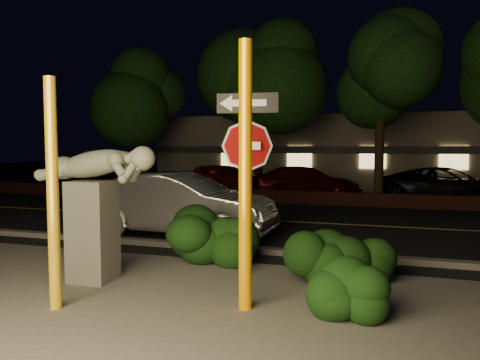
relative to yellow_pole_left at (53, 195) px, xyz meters
name	(u,v)px	position (x,y,z in m)	size (l,w,h in m)	color
ground	(302,209)	(1.31, 11.17, -1.55)	(90.00, 90.00, 0.00)	black
patio	(149,316)	(1.31, 0.17, -1.54)	(14.00, 6.00, 0.02)	#4C4944
road	(284,222)	(1.31, 8.17, -1.55)	(80.00, 8.00, 0.01)	black
lane_marking	(284,221)	(1.31, 8.17, -1.54)	(80.00, 0.12, 0.01)	#B4AA48
curb	(241,249)	(1.31, 4.07, -1.49)	(80.00, 0.25, 0.12)	#4C4944
brick_wall	(309,198)	(1.31, 12.47, -1.30)	(40.00, 0.35, 0.50)	#411C15
parking_lot	(328,191)	(1.31, 18.17, -1.55)	(40.00, 12.00, 0.01)	black
building	(344,149)	(1.31, 26.16, 0.45)	(22.00, 10.20, 4.00)	slate
tree_far_a	(142,78)	(-6.69, 14.17, 3.79)	(4.60, 4.60, 7.43)	black
tree_far_b	(259,56)	(-1.19, 14.37, 4.50)	(5.20, 5.20, 8.41)	black
tree_far_c	(381,56)	(3.81, 13.97, 4.11)	(4.80, 4.80, 7.84)	black
yellow_pole_left	(53,195)	(0.00, 0.00, 0.00)	(0.16, 0.16, 3.11)	gold
yellow_pole_right	(245,178)	(2.43, 0.77, 0.23)	(0.18, 0.18, 3.58)	#FFA100
signpost	(247,146)	(1.94, 2.46, 0.64)	(1.04, 0.17, 3.09)	black
sculpture	(94,199)	(-0.28, 1.30, -0.20)	(2.06, 0.68, 2.20)	#4C4944
hedge_center	(216,234)	(1.18, 2.95, -0.98)	(2.20, 1.03, 1.15)	black
hedge_right	(341,246)	(3.53, 2.37, -0.94)	(1.89, 1.01, 1.24)	black
hedge_far_right	(354,283)	(3.84, 0.94, -1.10)	(1.30, 0.81, 0.90)	black
silver_sedan	(180,204)	(-0.66, 5.32, -0.78)	(1.64, 4.70, 1.55)	#A4A4A8
parked_car_red	(223,179)	(-2.99, 14.78, -0.83)	(1.70, 4.24, 1.44)	maroon
parked_car_darkred	(307,183)	(0.92, 14.27, -0.88)	(1.90, 4.68, 1.36)	#44080A
parked_car_dark	(447,185)	(6.33, 14.55, -0.86)	(2.30, 4.98, 1.39)	black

